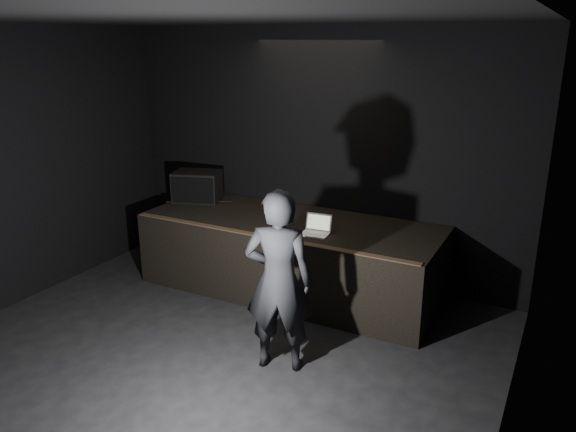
% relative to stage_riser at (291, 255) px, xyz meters
% --- Properties ---
extents(ground, '(7.00, 7.00, 0.00)m').
position_rel_stage_riser_xyz_m(ground, '(0.00, -2.73, -0.50)').
color(ground, black).
rests_on(ground, ground).
extents(room_walls, '(6.10, 7.10, 3.52)m').
position_rel_stage_riser_xyz_m(room_walls, '(0.00, -2.73, 1.52)').
color(room_walls, black).
rests_on(room_walls, ground).
extents(stage_riser, '(4.00, 1.50, 1.00)m').
position_rel_stage_riser_xyz_m(stage_riser, '(0.00, 0.00, 0.00)').
color(stage_riser, black).
rests_on(stage_riser, ground).
extents(riser_lip, '(3.92, 0.10, 0.01)m').
position_rel_stage_riser_xyz_m(riser_lip, '(0.00, -0.71, 0.51)').
color(riser_lip, brown).
rests_on(riser_lip, stage_riser).
extents(stage_monitor, '(0.78, 0.67, 0.45)m').
position_rel_stage_riser_xyz_m(stage_monitor, '(-1.67, 0.20, 0.72)').
color(stage_monitor, black).
rests_on(stage_monitor, stage_riser).
extents(cable, '(0.87, 0.50, 0.02)m').
position_rel_stage_riser_xyz_m(cable, '(-1.60, 0.14, 0.51)').
color(cable, black).
rests_on(cable, stage_riser).
extents(laptop, '(0.36, 0.33, 0.23)m').
position_rel_stage_riser_xyz_m(laptop, '(0.52, -0.30, 0.56)').
color(laptop, white).
rests_on(laptop, stage_riser).
extents(beer_can, '(0.07, 0.07, 0.17)m').
position_rel_stage_riser_xyz_m(beer_can, '(-0.15, -0.07, 0.59)').
color(beer_can, silver).
rests_on(beer_can, stage_riser).
extents(plastic_cup, '(0.07, 0.07, 0.09)m').
position_rel_stage_riser_xyz_m(plastic_cup, '(0.09, -0.14, 0.55)').
color(plastic_cup, white).
rests_on(plastic_cup, stage_riser).
extents(wii_remote, '(0.05, 0.16, 0.03)m').
position_rel_stage_riser_xyz_m(wii_remote, '(0.20, -0.57, 0.52)').
color(wii_remote, white).
rests_on(wii_remote, stage_riser).
extents(person, '(0.82, 0.66, 1.95)m').
position_rel_stage_riser_xyz_m(person, '(0.76, -1.73, 0.47)').
color(person, black).
rests_on(person, ground).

